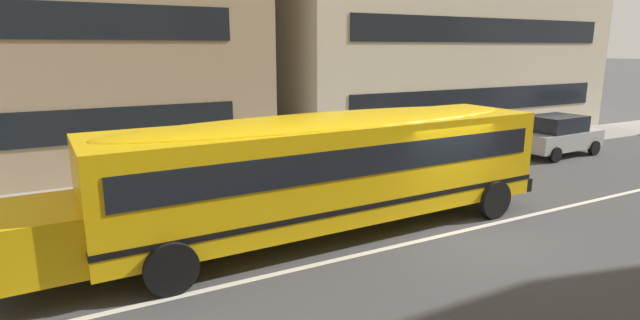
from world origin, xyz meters
name	(u,v)px	position (x,y,z in m)	size (l,w,h in m)	color
ground_plane	(459,232)	(0.00, 0.00, 0.00)	(400.00, 400.00, 0.00)	#424244
sidewalk_far	(316,168)	(0.00, 7.32, 0.01)	(120.00, 3.00, 0.01)	gray
lane_centreline	(459,232)	(0.00, 0.00, 0.00)	(110.00, 0.16, 0.01)	silver
school_bus	(324,164)	(-2.90, 1.49, 1.69)	(12.77, 3.03, 2.84)	yellow
parked_car_silver_beside_sign	(557,135)	(9.77, 4.69, 0.84)	(3.97, 2.03, 1.64)	#B7BABF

